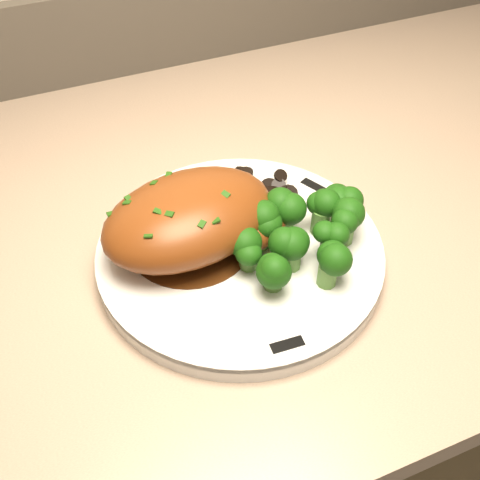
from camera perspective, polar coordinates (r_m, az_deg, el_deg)
name	(u,v)px	position (r m, az deg, el deg)	size (l,w,h in m)	color
counter	(381,346)	(1.05, 13.22, -9.75)	(1.91, 0.64, 0.94)	brown
plate	(240,254)	(0.58, 0.00, -1.33)	(0.28, 0.28, 0.02)	silver
rim_accent_0	(314,186)	(0.65, 7.00, 5.10)	(0.03, 0.01, 0.00)	black
rim_accent_1	(121,230)	(0.60, -11.24, 0.92)	(0.03, 0.01, 0.00)	black
rim_accent_2	(287,345)	(0.50, 4.50, -9.89)	(0.03, 0.01, 0.00)	black
gravy_pool	(190,242)	(0.58, -4.72, -0.23)	(0.12, 0.12, 0.00)	#3E1E0B
chicken_breast	(195,219)	(0.56, -4.25, 2.01)	(0.19, 0.14, 0.07)	brown
mushroom_pile	(254,194)	(0.63, 1.30, 4.41)	(0.09, 0.06, 0.02)	black
broccoli_florets	(303,235)	(0.56, 6.01, 0.47)	(0.13, 0.10, 0.04)	#538237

